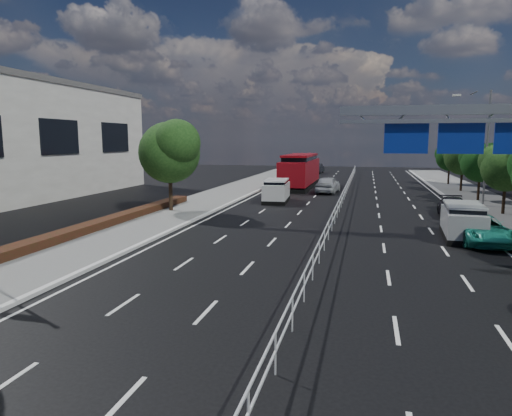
% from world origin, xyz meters
% --- Properties ---
extents(ground, '(160.00, 160.00, 0.00)m').
position_xyz_m(ground, '(0.00, 0.00, 0.00)').
color(ground, black).
rests_on(ground, ground).
extents(kerb_near, '(0.25, 140.00, 0.15)m').
position_xyz_m(kerb_near, '(-9.00, 0.00, 0.07)').
color(kerb_near, silver).
rests_on(kerb_near, ground).
extents(median_fence, '(0.05, 85.00, 1.02)m').
position_xyz_m(median_fence, '(0.00, 22.50, 0.53)').
color(median_fence, silver).
rests_on(median_fence, ground).
extents(hedge_near, '(1.00, 36.00, 0.44)m').
position_xyz_m(hedge_near, '(-13.30, 5.00, 0.36)').
color(hedge_near, black).
rests_on(hedge_near, sidewalk_near).
extents(overhead_gantry, '(10.24, 0.38, 7.45)m').
position_xyz_m(overhead_gantry, '(6.74, 10.05, 5.61)').
color(overhead_gantry, gray).
rests_on(overhead_gantry, ground).
extents(streetlight_far, '(2.78, 2.40, 9.00)m').
position_xyz_m(streetlight_far, '(10.50, 26.00, 5.21)').
color(streetlight_far, gray).
rests_on(streetlight_far, ground).
extents(near_tree_back, '(4.84, 4.51, 6.69)m').
position_xyz_m(near_tree_back, '(-11.94, 17.97, 4.61)').
color(near_tree_back, black).
rests_on(near_tree_back, ground).
extents(far_tree_e, '(3.63, 3.38, 5.13)m').
position_xyz_m(far_tree_e, '(11.25, 21.98, 3.56)').
color(far_tree_e, black).
rests_on(far_tree_e, ground).
extents(far_tree_f, '(3.52, 3.28, 5.02)m').
position_xyz_m(far_tree_f, '(11.24, 29.48, 3.49)').
color(far_tree_f, black).
rests_on(far_tree_f, ground).
extents(far_tree_g, '(3.96, 3.69, 5.45)m').
position_xyz_m(far_tree_g, '(11.25, 36.98, 3.75)').
color(far_tree_g, black).
rests_on(far_tree_g, ground).
extents(far_tree_h, '(3.41, 3.18, 4.91)m').
position_xyz_m(far_tree_h, '(11.24, 44.48, 3.42)').
color(far_tree_h, black).
rests_on(far_tree_h, ground).
extents(white_minivan, '(2.23, 4.58, 1.94)m').
position_xyz_m(white_minivan, '(-5.56, 25.26, 0.95)').
color(white_minivan, black).
rests_on(white_minivan, ground).
extents(red_bus, '(3.06, 12.33, 3.68)m').
position_xyz_m(red_bus, '(-5.36, 37.84, 1.92)').
color(red_bus, black).
rests_on(red_bus, ground).
extents(near_car_silver, '(2.43, 5.06, 1.67)m').
position_xyz_m(near_car_silver, '(-1.88, 33.23, 0.83)').
color(near_car_silver, '#ACAFB4').
rests_on(near_car_silver, ground).
extents(near_car_dark, '(2.05, 4.89, 1.57)m').
position_xyz_m(near_car_dark, '(-5.88, 60.27, 0.79)').
color(near_car_dark, black).
rests_on(near_car_dark, ground).
extents(silver_minivan, '(2.21, 4.65, 1.88)m').
position_xyz_m(silver_minivan, '(6.94, 13.27, 0.93)').
color(silver_minivan, black).
rests_on(silver_minivan, ground).
extents(parked_car_teal, '(2.80, 5.30, 1.42)m').
position_xyz_m(parked_car_teal, '(7.61, 12.43, 0.71)').
color(parked_car_teal, '#1C8170').
rests_on(parked_car_teal, ground).
extents(parked_car_dark, '(2.09, 4.65, 1.32)m').
position_xyz_m(parked_car_dark, '(7.71, 20.53, 0.66)').
color(parked_car_dark, black).
rests_on(parked_car_dark, ground).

